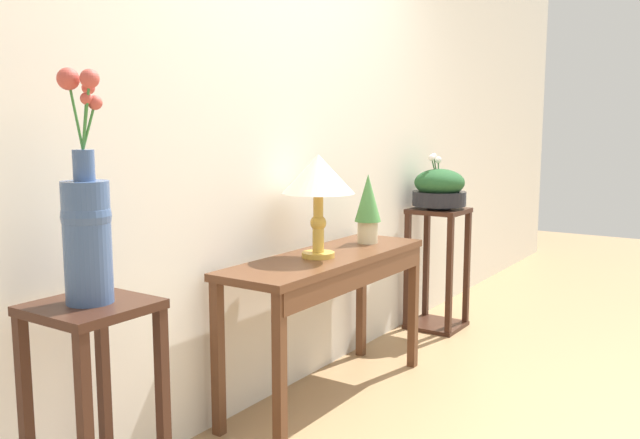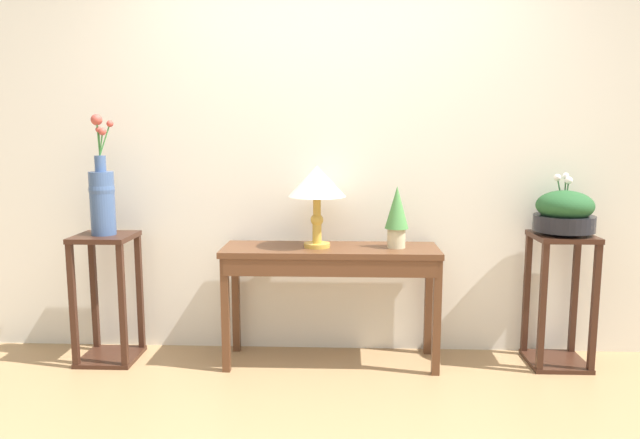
% 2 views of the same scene
% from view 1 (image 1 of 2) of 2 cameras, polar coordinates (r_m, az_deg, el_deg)
% --- Properties ---
extents(back_wall_with_art, '(9.00, 0.10, 2.80)m').
position_cam_1_polar(back_wall_with_art, '(3.32, -3.57, 9.09)').
color(back_wall_with_art, silver).
rests_on(back_wall_with_art, ground).
extents(console_table, '(1.29, 0.40, 0.72)m').
position_cam_1_polar(console_table, '(3.22, 1.05, -4.82)').
color(console_table, '#56331E').
rests_on(console_table, ground).
extents(table_lamp, '(0.34, 0.34, 0.49)m').
position_cam_1_polar(table_lamp, '(3.09, -0.15, 3.53)').
color(table_lamp, gold).
rests_on(table_lamp, console_table).
extents(potted_plant_on_console, '(0.14, 0.14, 0.37)m').
position_cam_1_polar(potted_plant_on_console, '(3.51, 4.14, 1.24)').
color(potted_plant_on_console, beige).
rests_on(potted_plant_on_console, console_table).
extents(pedestal_stand_left, '(0.34, 0.34, 0.79)m').
position_cam_1_polar(pedestal_stand_left, '(2.33, -18.69, -16.22)').
color(pedestal_stand_left, '#381E14').
rests_on(pedestal_stand_left, ground).
extents(flower_vase_tall_left, '(0.15, 0.15, 0.72)m').
position_cam_1_polar(flower_vase_tall_left, '(2.15, -19.44, -0.34)').
color(flower_vase_tall_left, '#3D5684').
rests_on(flower_vase_tall_left, pedestal_stand_left).
extents(pedestal_stand_right, '(0.34, 0.34, 0.81)m').
position_cam_1_polar(pedestal_stand_right, '(4.47, 10.06, -4.19)').
color(pedestal_stand_right, '#381E14').
rests_on(pedestal_stand_right, ground).
extents(planter_bowl_wide_right, '(0.35, 0.35, 0.36)m').
position_cam_1_polar(planter_bowl_wide_right, '(4.39, 10.23, 2.64)').
color(planter_bowl_wide_right, black).
rests_on(planter_bowl_wide_right, pedestal_stand_right).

